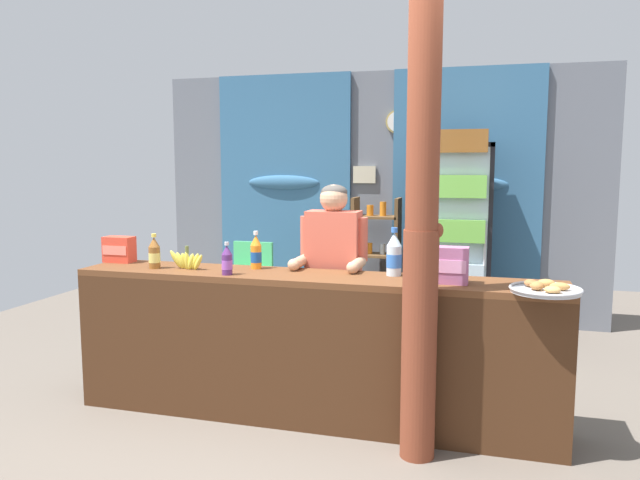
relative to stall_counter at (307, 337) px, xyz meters
name	(u,v)px	position (x,y,z in m)	size (l,w,h in m)	color
ground_plane	(330,373)	(-0.10, 0.96, -0.57)	(8.10, 8.10, 0.00)	#665B51
back_wall_curtained	(376,193)	(-0.11, 2.88, 0.76)	(4.70, 0.22, 2.59)	slate
stall_counter	(307,337)	(0.00, 0.00, 0.00)	(3.11, 0.47, 0.94)	brown
timber_post	(421,240)	(0.72, -0.24, 0.66)	(0.21, 0.19, 2.57)	brown
drink_fridge	(452,226)	(0.73, 2.27, 0.49)	(0.73, 0.72, 1.94)	black
bottle_shelf_rack	(376,259)	(-0.04, 2.55, 0.11)	(0.48, 0.28, 1.30)	brown
plastic_lawn_chair	(248,280)	(-1.22, 2.02, -0.08)	(0.45, 0.45, 0.86)	#4CC675
shopkeeper	(333,266)	(0.05, 0.48, 0.37)	(0.48, 0.42, 1.50)	#28282D
soda_bottle_water	(394,255)	(0.51, 0.22, 0.50)	(0.10, 0.10, 0.30)	silver
soda_bottle_grape_soda	(227,261)	(-0.51, -0.04, 0.46)	(0.07, 0.07, 0.21)	#56286B
soda_bottle_orange_soda	(256,253)	(-0.42, 0.22, 0.48)	(0.07, 0.07, 0.25)	orange
soda_bottle_iced_tea	(154,254)	(-1.08, 0.05, 0.47)	(0.08, 0.08, 0.23)	brown
snack_box_crackers	(119,249)	(-1.46, 0.22, 0.47)	(0.21, 0.12, 0.18)	#E5422D
snack_box_wafer	(449,265)	(0.86, 0.06, 0.48)	(0.22, 0.12, 0.22)	#B76699
pastry_tray	(545,289)	(1.38, -0.06, 0.39)	(0.39, 0.39, 0.06)	#BCBCC1
banana_bunch	(187,261)	(-0.86, 0.09, 0.43)	(0.27, 0.06, 0.16)	#DBCC42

